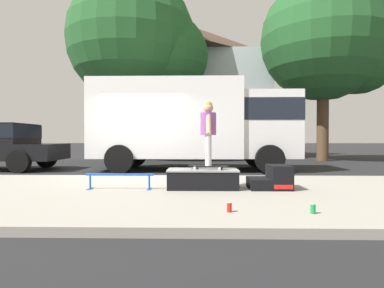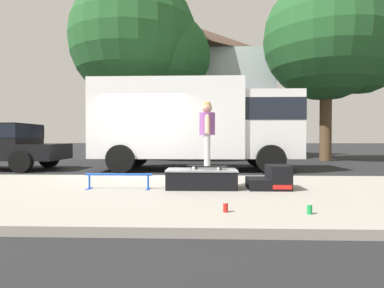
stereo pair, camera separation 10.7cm
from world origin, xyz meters
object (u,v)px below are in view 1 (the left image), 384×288
at_px(skate_box, 203,178).
at_px(street_tree_main, 139,44).
at_px(box_truck, 195,121).
at_px(soda_can_b, 229,207).
at_px(street_tree_neighbour, 331,42).
at_px(soda_can, 313,209).
at_px(kicker_ramp, 273,179).
at_px(skater_kid, 208,128).
at_px(grind_rail, 120,178).
at_px(skateboard, 208,166).

height_order(skate_box, street_tree_main, street_tree_main).
bearing_deg(box_truck, soda_can_b, -85.61).
xyz_separation_m(box_truck, street_tree_neighbour, (6.57, 4.77, 4.11)).
xyz_separation_m(soda_can_b, street_tree_main, (-3.41, 11.93, 5.67)).
relative_size(skate_box, soda_can, 10.83).
bearing_deg(soda_can, soda_can_b, 176.41).
bearing_deg(soda_can_b, kicker_ramp, 62.93).
xyz_separation_m(skater_kid, soda_can_b, (0.22, -2.04, -1.12)).
relative_size(grind_rail, soda_can, 10.33).
bearing_deg(street_tree_main, street_tree_neighbour, -1.37).
xyz_separation_m(grind_rail, street_tree_main, (-1.48, 10.05, 5.51)).
xyz_separation_m(skateboard, soda_can_b, (0.22, -2.04, -0.37)).
xyz_separation_m(soda_can_b, box_truck, (-0.53, 6.93, 1.52)).
distance_m(soda_can, box_truck, 7.34).
height_order(kicker_ramp, street_tree_main, street_tree_main).
relative_size(soda_can_b, street_tree_neighbour, 0.01).
bearing_deg(skater_kid, street_tree_main, 107.88).
xyz_separation_m(skater_kid, street_tree_neighbour, (6.25, 9.66, 4.51)).
distance_m(grind_rail, soda_can_b, 2.70).
relative_size(grind_rail, skateboard, 1.62).
bearing_deg(skateboard, skate_box, -163.48).
xyz_separation_m(skater_kid, street_tree_main, (-3.19, 9.89, 4.55)).
xyz_separation_m(skate_box, kicker_ramp, (1.36, -0.00, -0.01)).
height_order(soda_can, soda_can_b, same).
bearing_deg(grind_rail, kicker_ramp, 2.48).
bearing_deg(box_truck, soda_can, -77.09).
relative_size(soda_can_b, street_tree_main, 0.01).
bearing_deg(street_tree_main, skater_kid, -72.12).
xyz_separation_m(kicker_ramp, grind_rail, (-2.96, -0.13, 0.03)).
xyz_separation_m(box_truck, street_tree_main, (-2.88, 5.00, 4.15)).
relative_size(skate_box, skateboard, 1.70).
distance_m(soda_can_b, street_tree_neighbour, 14.32).
bearing_deg(soda_can_b, street_tree_main, 105.95).
bearing_deg(skater_kid, box_truck, 93.65).
bearing_deg(kicker_ramp, street_tree_main, 114.11).
relative_size(skate_box, box_truck, 0.20).
height_order(soda_can_b, street_tree_main, street_tree_main).
xyz_separation_m(skateboard, skater_kid, (0.00, 0.00, 0.75)).
bearing_deg(box_truck, skateboard, -86.35).
relative_size(skater_kid, street_tree_main, 0.14).
xyz_separation_m(soda_can_b, street_tree_neighbour, (6.03, 11.70, 5.63)).
bearing_deg(street_tree_neighbour, soda_can, -112.85).
bearing_deg(skate_box, kicker_ramp, -0.02).
distance_m(soda_can_b, box_truck, 7.12).
height_order(grind_rail, street_tree_main, street_tree_main).
xyz_separation_m(kicker_ramp, street_tree_main, (-4.44, 9.92, 5.54)).
bearing_deg(skater_kid, soda_can, -58.51).
bearing_deg(street_tree_neighbour, soda_can_b, -117.27).
distance_m(grind_rail, skater_kid, 1.97).
bearing_deg(grind_rail, street_tree_main, 98.40).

